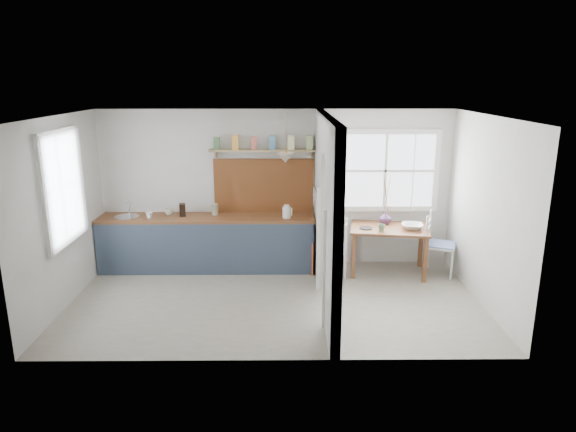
{
  "coord_description": "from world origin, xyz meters",
  "views": [
    {
      "loc": [
        0.12,
        -6.76,
        3.07
      ],
      "look_at": [
        0.18,
        0.34,
        1.16
      ],
      "focal_mm": 32.0,
      "sensor_mm": 36.0,
      "label": 1
    }
  ],
  "objects_px": {
    "chair_right": "(441,244)",
    "dining_table": "(388,250)",
    "vase": "(385,218)",
    "chair_left": "(334,248)",
    "kettle": "(287,211)"
  },
  "relations": [
    {
      "from": "dining_table",
      "to": "kettle",
      "type": "distance_m",
      "value": 1.76
    },
    {
      "from": "dining_table",
      "to": "chair_right",
      "type": "relative_size",
      "value": 1.22
    },
    {
      "from": "chair_left",
      "to": "chair_right",
      "type": "height_order",
      "value": "chair_right"
    },
    {
      "from": "dining_table",
      "to": "chair_right",
      "type": "height_order",
      "value": "chair_right"
    },
    {
      "from": "chair_left",
      "to": "kettle",
      "type": "relative_size",
      "value": 4.2
    },
    {
      "from": "chair_right",
      "to": "chair_left",
      "type": "bearing_deg",
      "value": 113.25
    },
    {
      "from": "chair_right",
      "to": "dining_table",
      "type": "bearing_deg",
      "value": 108.45
    },
    {
      "from": "vase",
      "to": "dining_table",
      "type": "bearing_deg",
      "value": -83.54
    },
    {
      "from": "chair_right",
      "to": "kettle",
      "type": "distance_m",
      "value": 2.53
    },
    {
      "from": "chair_left",
      "to": "vase",
      "type": "xyz_separation_m",
      "value": [
        0.86,
        0.31,
        0.42
      ]
    },
    {
      "from": "dining_table",
      "to": "chair_right",
      "type": "bearing_deg",
      "value": 4.57
    },
    {
      "from": "chair_right",
      "to": "kettle",
      "type": "bearing_deg",
      "value": 109.3
    },
    {
      "from": "dining_table",
      "to": "vase",
      "type": "distance_m",
      "value": 0.54
    },
    {
      "from": "dining_table",
      "to": "vase",
      "type": "relative_size",
      "value": 5.99
    },
    {
      "from": "dining_table",
      "to": "vase",
      "type": "xyz_separation_m",
      "value": [
        -0.03,
        0.23,
        0.48
      ]
    }
  ]
}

